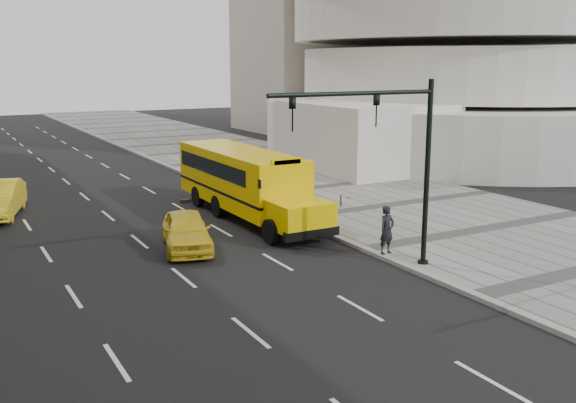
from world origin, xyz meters
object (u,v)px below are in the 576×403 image
school_bus (243,178)px  pedestrian (387,230)px  traffic_signal (395,152)px  taxi_near (186,231)px

school_bus → pedestrian: 8.67m
school_bus → traffic_signal: traffic_signal is taller
school_bus → pedestrian: (1.71, -8.47, -0.73)m
school_bus → traffic_signal: bearing=-86.0°
taxi_near → traffic_signal: (4.91, -6.08, 3.37)m
pedestrian → traffic_signal: size_ratio=0.28×
taxi_near → pedestrian: bearing=-22.3°
school_bus → taxi_near: bearing=-137.1°
taxi_near → school_bus: bearing=58.1°
school_bus → taxi_near: size_ratio=2.74×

